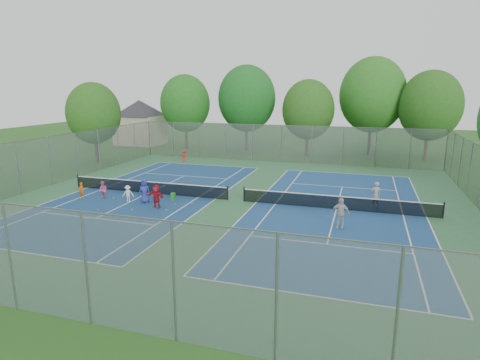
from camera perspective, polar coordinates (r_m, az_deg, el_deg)
name	(u,v)px	position (r m, az deg, el deg)	size (l,w,h in m)	color
ground	(236,201)	(28.58, -0.60, -2.97)	(120.00, 120.00, 0.00)	#25581B
court_pad	(236,201)	(28.58, -0.60, -2.96)	(32.00, 32.00, 0.01)	#316940
court_left	(149,193)	(31.38, -12.86, -1.82)	(10.97, 23.77, 0.01)	navy
court_right	(336,209)	(27.32, 13.54, -4.06)	(10.97, 23.77, 0.01)	navy
net_left	(148,187)	(31.27, -12.90, -1.04)	(12.87, 0.10, 0.91)	black
net_right	(337,203)	(27.20, 13.59, -3.17)	(12.87, 0.10, 0.91)	black
fence_north	(282,144)	(43.38, 5.95, 5.15)	(32.00, 0.10, 4.00)	gray
fence_south	(86,269)	(14.46, -21.03, -11.79)	(32.00, 0.10, 4.00)	gray
fence_west	(50,161)	(36.29, -25.42, 2.43)	(32.00, 0.10, 4.00)	gray
house	(140,114)	(58.79, -14.08, 9.04)	(11.03, 11.03, 7.30)	#B7A88C
tree_nw	(185,103)	(53.17, -7.80, 10.74)	(6.40, 6.40, 9.58)	#443326
tree_nl	(247,99)	(51.25, 0.97, 11.50)	(7.20, 7.20, 10.69)	#443326
tree_nc	(308,110)	(47.64, 9.67, 9.83)	(6.00, 6.00, 8.85)	#443326
tree_nr	(373,95)	(50.15, 18.33, 11.41)	(7.60, 7.60, 11.42)	#443326
tree_ne	(430,106)	(48.61, 25.43, 9.52)	(6.60, 6.60, 9.77)	#443326
tree_side_w	(94,113)	(45.48, -20.10, 8.91)	(5.60, 5.60, 8.47)	#443326
ball_crate	(145,199)	(29.18, -13.30, -2.69)	(0.34, 0.34, 0.29)	#174EB0
ball_hopper	(173,197)	(28.98, -9.51, -2.37)	(0.28, 0.28, 0.55)	green
student_a	(82,191)	(31.19, -21.61, -1.41)	(0.43, 0.29, 1.19)	#BF5612
student_b	(103,190)	(30.62, -18.88, -1.37)	(0.62, 0.48, 1.27)	#E65996
student_c	(128,194)	(29.26, -15.64, -1.89)	(0.76, 0.44, 1.18)	white
student_d	(144,193)	(29.30, -13.55, -1.80)	(0.66, 0.27, 1.12)	black
student_e	(145,191)	(28.64, -13.42, -1.54)	(0.83, 0.54, 1.70)	#293B98
student_f	(156,196)	(27.23, -11.84, -2.29)	(1.50, 0.48, 1.62)	#AB1826
child_far_baseline	(184,156)	(43.97, -7.91, 3.43)	(0.85, 0.49, 1.31)	red
instructor	(376,195)	(28.19, 18.73, -2.01)	(0.65, 0.43, 1.79)	#9A9A9C
teen_court_b	(340,213)	(23.57, 14.09, -4.58)	(1.05, 0.44, 1.80)	beige
tennis_ball_0	(132,210)	(27.27, -15.07, -4.14)	(0.07, 0.07, 0.07)	yellow
tennis_ball_1	(175,204)	(27.97, -9.22, -3.42)	(0.07, 0.07, 0.07)	gold
tennis_ball_2	(166,210)	(26.76, -10.43, -4.23)	(0.07, 0.07, 0.07)	#EAF238
tennis_ball_3	(156,227)	(23.63, -11.80, -6.62)	(0.07, 0.07, 0.07)	yellow
tennis_ball_4	(86,219)	(26.32, -21.00, -5.19)	(0.07, 0.07, 0.07)	yellow
tennis_ball_5	(192,204)	(27.99, -6.83, -3.34)	(0.07, 0.07, 0.07)	#C0D732
tennis_ball_6	(141,196)	(30.58, -13.97, -2.23)	(0.07, 0.07, 0.07)	#D7F539
tennis_ball_7	(113,198)	(30.48, -17.56, -2.51)	(0.07, 0.07, 0.07)	#D1DA32
tennis_ball_8	(98,210)	(27.85, -19.49, -4.09)	(0.07, 0.07, 0.07)	#D2EA36
tennis_ball_9	(150,201)	(29.21, -12.62, -2.87)	(0.07, 0.07, 0.07)	#DDF338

